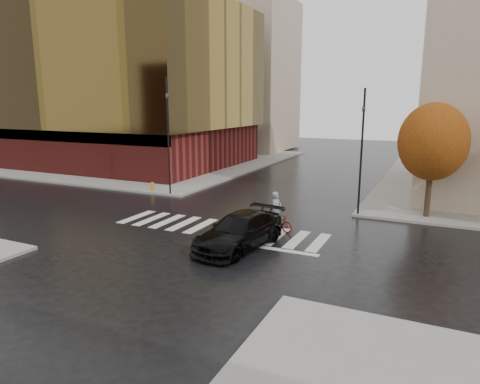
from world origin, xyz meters
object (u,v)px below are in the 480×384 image
object	(u,v)px
sedan	(239,231)
cyclist	(277,218)
traffic_light_nw	(168,127)
traffic_light_ne	(362,144)
fire_hydrant	(152,186)

from	to	relation	value
sedan	cyclist	world-z (taller)	cyclist
sedan	cyclist	size ratio (longest dim) A/B	2.62
cyclist	traffic_light_nw	distance (m)	11.94
sedan	traffic_light_nw	distance (m)	13.10
sedan	traffic_light_ne	distance (m)	9.68
fire_hydrant	sedan	bearing A→B (deg)	-36.70
traffic_light_nw	traffic_light_ne	bearing A→B (deg)	81.49
cyclist	traffic_light_nw	bearing A→B (deg)	81.69
sedan	cyclist	bearing A→B (deg)	87.63
cyclist	fire_hydrant	bearing A→B (deg)	84.21
sedan	traffic_light_ne	world-z (taller)	traffic_light_ne
traffic_light_nw	traffic_light_ne	size ratio (longest dim) A/B	1.13
traffic_light_ne	fire_hydrant	bearing A→B (deg)	22.80
cyclist	sedan	bearing A→B (deg)	-174.00
traffic_light_ne	fire_hydrant	world-z (taller)	traffic_light_ne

